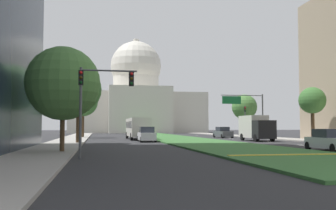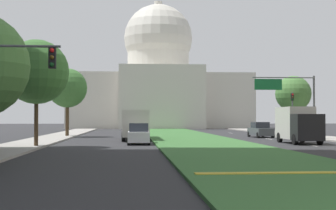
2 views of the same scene
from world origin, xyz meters
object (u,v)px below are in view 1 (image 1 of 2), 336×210
(traffic_light_near_left, at_px, (96,92))
(sedan_lead_stopped, at_px, (330,141))
(capitol_building, at_px, (136,101))
(overhead_guide_sign, at_px, (247,107))
(street_tree_right_far, at_px, (244,107))
(street_tree_left_near, at_px, (63,84))
(street_tree_right_mid, at_px, (312,101))
(sedan_midblock, at_px, (147,135))
(traffic_light_far_right, at_px, (245,117))
(street_tree_left_mid, at_px, (78,89))
(city_bus, at_px, (138,127))
(box_truck_delivery, at_px, (256,128))
(sedan_distant, at_px, (223,133))
(street_tree_left_far, at_px, (83,102))

(traffic_light_near_left, height_order, sedan_lead_stopped, traffic_light_near_left)
(capitol_building, distance_m, traffic_light_near_left, 94.06)
(overhead_guide_sign, height_order, sedan_lead_stopped, overhead_guide_sign)
(street_tree_right_far, bearing_deg, street_tree_left_near, -127.70)
(street_tree_right_mid, bearing_deg, sedan_midblock, 169.61)
(traffic_light_far_right, height_order, street_tree_left_mid, street_tree_left_mid)
(sedan_lead_stopped, relative_size, city_bus, 0.40)
(street_tree_right_far, distance_m, box_truck_delivery, 17.15)
(street_tree_right_mid, relative_size, sedan_distant, 1.42)
(traffic_light_near_left, distance_m, city_bus, 32.03)
(sedan_lead_stopped, xyz_separation_m, sedan_midblock, (-11.21, 19.33, 0.06))
(traffic_light_near_left, xyz_separation_m, street_tree_right_far, (24.53, 39.19, 1.32))
(capitol_building, xyz_separation_m, sedan_distant, (8.64, -56.27, -8.79))
(sedan_midblock, bearing_deg, street_tree_right_far, 41.11)
(street_tree_left_mid, height_order, city_bus, street_tree_left_mid)
(sedan_midblock, xyz_separation_m, box_truck_delivery, (13.88, 0.28, 0.84))
(capitol_building, xyz_separation_m, traffic_light_near_left, (-11.28, -93.20, -5.81))
(traffic_light_far_right, height_order, sedan_distant, traffic_light_far_right)
(capitol_building, height_order, overhead_guide_sign, capitol_building)
(street_tree_left_near, height_order, street_tree_right_mid, street_tree_left_near)
(city_bus, bearing_deg, sedan_lead_stopped, -67.79)
(city_bus, bearing_deg, sedan_distant, 20.85)
(traffic_light_far_right, height_order, sedan_midblock, traffic_light_far_right)
(sedan_distant, bearing_deg, street_tree_left_far, 173.53)
(street_tree_right_mid, relative_size, sedan_lead_stopped, 1.47)
(traffic_light_near_left, bearing_deg, sedan_midblock, 75.80)
(box_truck_delivery, bearing_deg, street_tree_left_near, -139.73)
(traffic_light_far_right, distance_m, street_tree_left_mid, 30.94)
(street_tree_left_far, relative_size, city_bus, 0.73)
(sedan_lead_stopped, bearing_deg, sedan_midblock, 120.12)
(street_tree_right_far, bearing_deg, sedan_lead_stopped, -101.92)
(street_tree_left_far, xyz_separation_m, sedan_lead_stopped, (19.26, -35.96, -4.92))
(street_tree_left_mid, distance_m, box_truck_delivery, 22.47)
(street_tree_left_mid, xyz_separation_m, sedan_distant, (21.90, 18.37, -4.88))
(overhead_guide_sign, distance_m, street_tree_left_far, 25.37)
(street_tree_right_far, relative_size, sedan_midblock, 1.57)
(overhead_guide_sign, relative_size, street_tree_left_mid, 0.80)
(street_tree_left_near, bearing_deg, box_truck_delivery, 40.27)
(street_tree_left_far, height_order, street_tree_right_far, street_tree_left_far)
(capitol_building, distance_m, street_tree_right_mid, 75.37)
(street_tree_left_near, bearing_deg, sedan_distant, 55.62)
(street_tree_left_near, relative_size, box_truck_delivery, 1.14)
(traffic_light_far_right, xyz_separation_m, city_bus, (-17.83, -4.62, -1.54))
(traffic_light_near_left, height_order, street_tree_right_mid, street_tree_right_mid)
(traffic_light_near_left, xyz_separation_m, box_truck_delivery, (19.66, 23.10, -2.12))
(street_tree_left_near, relative_size, sedan_distant, 1.59)
(capitol_building, xyz_separation_m, street_tree_right_mid, (13.88, -73.93, -4.75))
(traffic_light_near_left, height_order, city_bus, traffic_light_near_left)
(traffic_light_near_left, xyz_separation_m, sedan_distant, (19.92, 36.93, -2.98))
(sedan_midblock, bearing_deg, capitol_building, 85.53)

